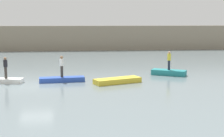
# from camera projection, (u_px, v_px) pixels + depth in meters

# --- Properties ---
(ground_plane) EXTENTS (120.00, 120.00, 0.00)m
(ground_plane) POSITION_uv_depth(u_px,v_px,m) (36.00, 86.00, 25.72)
(ground_plane) COLOR slate
(embankment_wall) EXTENTS (80.00, 1.20, 4.00)m
(embankment_wall) POSITION_uv_depth(u_px,v_px,m) (58.00, 38.00, 54.15)
(embankment_wall) COLOR gray
(embankment_wall) RESTS_ON ground_plane
(rowboat_white) EXTENTS (2.81, 1.41, 0.37)m
(rowboat_white) POSITION_uv_depth(u_px,v_px,m) (6.00, 81.00, 27.01)
(rowboat_white) COLOR white
(rowboat_white) RESTS_ON ground_plane
(rowboat_blue) EXTENTS (3.74, 1.32, 0.39)m
(rowboat_blue) POSITION_uv_depth(u_px,v_px,m) (62.00, 79.00, 27.51)
(rowboat_blue) COLOR #2B4CAD
(rowboat_blue) RESTS_ON ground_plane
(rowboat_yellow) EXTENTS (4.01, 2.52, 0.41)m
(rowboat_yellow) POSITION_uv_depth(u_px,v_px,m) (117.00, 81.00, 26.92)
(rowboat_yellow) COLOR gold
(rowboat_yellow) RESTS_ON ground_plane
(rowboat_teal) EXTENTS (3.23, 2.47, 0.49)m
(rowboat_teal) POSITION_uv_depth(u_px,v_px,m) (169.00, 73.00, 30.71)
(rowboat_teal) COLOR teal
(rowboat_teal) RESTS_ON ground_plane
(person_dark_shirt) EXTENTS (0.32, 0.32, 1.73)m
(person_dark_shirt) POSITION_uv_depth(u_px,v_px,m) (6.00, 66.00, 26.84)
(person_dark_shirt) COLOR #38332D
(person_dark_shirt) RESTS_ON rowboat_white
(person_yellow_shirt) EXTENTS (0.32, 0.32, 1.71)m
(person_yellow_shirt) POSITION_uv_depth(u_px,v_px,m) (169.00, 60.00, 30.54)
(person_yellow_shirt) COLOR #232838
(person_yellow_shirt) RESTS_ON rowboat_teal
(person_white_shirt) EXTENTS (0.32, 0.32, 1.76)m
(person_white_shirt) POSITION_uv_depth(u_px,v_px,m) (62.00, 65.00, 27.33)
(person_white_shirt) COLOR #38332D
(person_white_shirt) RESTS_ON rowboat_blue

